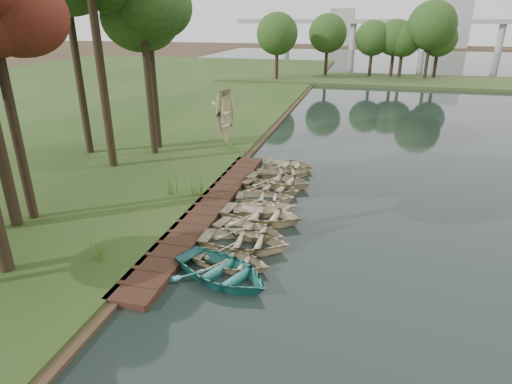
% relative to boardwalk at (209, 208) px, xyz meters
% --- Properties ---
extents(ground, '(300.00, 300.00, 0.00)m').
position_rel_boardwalk_xyz_m(ground, '(1.60, 0.00, -0.15)').
color(ground, '#3D2F1D').
extents(boardwalk, '(1.60, 16.00, 0.30)m').
position_rel_boardwalk_xyz_m(boardwalk, '(0.00, 0.00, 0.00)').
color(boardwalk, '#361F14').
rests_on(boardwalk, ground).
extents(peninsula, '(50.00, 14.00, 0.45)m').
position_rel_boardwalk_xyz_m(peninsula, '(9.60, 50.00, 0.08)').
color(peninsula, '#35471F').
rests_on(peninsula, ground).
extents(far_trees, '(45.60, 5.60, 8.80)m').
position_rel_boardwalk_xyz_m(far_trees, '(6.27, 50.00, 6.28)').
color(far_trees, black).
rests_on(far_trees, peninsula).
extents(bridge, '(95.90, 4.00, 8.60)m').
position_rel_boardwalk_xyz_m(bridge, '(13.91, 120.00, 6.93)').
color(bridge, '#A5A5A0').
rests_on(bridge, ground).
extents(building_a, '(10.00, 8.00, 18.00)m').
position_rel_boardwalk_xyz_m(building_a, '(31.60, 140.00, 8.85)').
color(building_a, '#A5A5A0').
rests_on(building_a, ground).
extents(building_b, '(8.00, 8.00, 12.00)m').
position_rel_boardwalk_xyz_m(building_b, '(-3.40, 145.00, 5.85)').
color(building_b, '#A5A5A0').
rests_on(building_b, ground).
extents(rowboat_0, '(4.76, 4.21, 0.82)m').
position_rel_boardwalk_xyz_m(rowboat_0, '(2.56, -5.57, 0.31)').
color(rowboat_0, teal).
rests_on(rowboat_0, water).
extents(rowboat_1, '(3.25, 2.49, 0.63)m').
position_rel_boardwalk_xyz_m(rowboat_1, '(2.63, -4.69, 0.21)').
color(rowboat_1, beige).
rests_on(rowboat_1, water).
extents(rowboat_2, '(3.81, 2.76, 0.78)m').
position_rel_boardwalk_xyz_m(rowboat_2, '(2.71, -3.22, 0.29)').
color(rowboat_2, beige).
rests_on(rowboat_2, water).
extents(rowboat_3, '(3.74, 3.06, 0.68)m').
position_rel_boardwalk_xyz_m(rowboat_3, '(2.63, -2.09, 0.24)').
color(rowboat_3, beige).
rests_on(rowboat_3, water).
extents(rowboat_4, '(4.11, 3.10, 0.80)m').
position_rel_boardwalk_xyz_m(rowboat_4, '(2.79, -0.55, 0.30)').
color(rowboat_4, beige).
rests_on(rowboat_4, water).
extents(rowboat_5, '(3.69, 3.18, 0.64)m').
position_rel_boardwalk_xyz_m(rowboat_5, '(2.74, 0.30, 0.22)').
color(rowboat_5, beige).
rests_on(rowboat_5, water).
extents(rowboat_6, '(3.26, 2.52, 0.62)m').
position_rel_boardwalk_xyz_m(rowboat_6, '(2.46, 1.70, 0.21)').
color(rowboat_6, beige).
rests_on(rowboat_6, water).
extents(rowboat_7, '(3.94, 3.30, 0.70)m').
position_rel_boardwalk_xyz_m(rowboat_7, '(2.46, 3.14, 0.25)').
color(rowboat_7, beige).
rests_on(rowboat_7, water).
extents(rowboat_8, '(4.16, 3.32, 0.77)m').
position_rel_boardwalk_xyz_m(rowboat_8, '(2.67, 4.13, 0.29)').
color(rowboat_8, beige).
rests_on(rowboat_8, water).
extents(rowboat_9, '(3.84, 3.25, 0.67)m').
position_rel_boardwalk_xyz_m(rowboat_9, '(2.72, 5.65, 0.24)').
color(rowboat_9, beige).
rests_on(rowboat_9, water).
extents(rowboat_10, '(3.54, 2.76, 0.67)m').
position_rel_boardwalk_xyz_m(rowboat_10, '(2.70, 7.08, 0.23)').
color(rowboat_10, beige).
rests_on(rowboat_10, water).
extents(stored_rowboat, '(4.38, 3.52, 0.80)m').
position_rel_boardwalk_xyz_m(stored_rowboat, '(-2.60, 10.83, 0.55)').
color(stored_rowboat, beige).
rests_on(stored_rowboat, bank).
extents(tree_6, '(4.78, 4.78, 11.41)m').
position_rel_boardwalk_xyz_m(tree_6, '(-6.96, 8.79, 9.44)').
color(tree_6, black).
rests_on(tree_6, bank).
extents(reeds_0, '(0.60, 0.60, 0.91)m').
position_rel_boardwalk_xyz_m(reeds_0, '(-2.29, -5.72, 0.60)').
color(reeds_0, '#3F661E').
rests_on(reeds_0, bank).
extents(reeds_1, '(0.60, 0.60, 0.93)m').
position_rel_boardwalk_xyz_m(reeds_1, '(-1.01, 1.17, 0.62)').
color(reeds_1, '#3F661E').
rests_on(reeds_1, bank).
extents(reeds_2, '(0.60, 0.60, 1.14)m').
position_rel_boardwalk_xyz_m(reeds_2, '(-2.32, 0.88, 0.72)').
color(reeds_2, '#3F661E').
rests_on(reeds_2, bank).
extents(reeds_3, '(0.60, 0.60, 0.89)m').
position_rel_boardwalk_xyz_m(reeds_3, '(-1.89, 9.44, 0.59)').
color(reeds_3, '#3F661E').
rests_on(reeds_3, bank).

